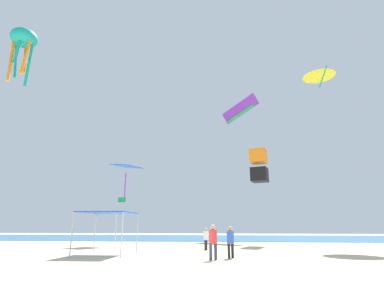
% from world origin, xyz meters
% --- Properties ---
extents(ground, '(110.00, 110.00, 0.10)m').
position_xyz_m(ground, '(0.00, 0.00, -0.05)').
color(ground, beige).
extents(ocean_strip, '(110.00, 24.33, 0.03)m').
position_xyz_m(ocean_strip, '(0.00, 31.21, 0.01)').
color(ocean_strip, '#28608C').
rests_on(ocean_strip, ground).
extents(canopy_tent, '(3.04, 3.32, 2.59)m').
position_xyz_m(canopy_tent, '(-4.51, 3.28, 2.46)').
color(canopy_tent, '#B2B2B7').
rests_on(canopy_tent, ground).
extents(person_near_tent, '(0.41, 0.41, 1.72)m').
position_xyz_m(person_near_tent, '(3.14, 2.18, 1.01)').
color(person_near_tent, black).
rests_on(person_near_tent, ground).
extents(person_leftmost, '(0.38, 0.42, 1.59)m').
position_xyz_m(person_leftmost, '(1.47, 7.66, 0.93)').
color(person_leftmost, black).
rests_on(person_leftmost, ground).
extents(person_central, '(0.43, 0.43, 1.81)m').
position_xyz_m(person_central, '(2.18, 1.11, 1.06)').
color(person_central, '#33384C').
rests_on(person_central, ground).
extents(banner_flag, '(0.61, 0.06, 3.68)m').
position_xyz_m(banner_flag, '(-4.49, 4.95, 2.22)').
color(banner_flag, silver).
rests_on(banner_flag, ground).
extents(kite_octopus_teal, '(2.44, 2.44, 5.10)m').
position_xyz_m(kite_octopus_teal, '(-13.88, 5.22, 17.09)').
color(kite_octopus_teal, teal).
extents(kite_parafoil_purple, '(5.60, 3.62, 3.77)m').
position_xyz_m(kite_parafoil_purple, '(6.00, 27.93, 19.14)').
color(kite_parafoil_purple, purple).
extents(kite_box_orange, '(2.06, 2.08, 3.45)m').
position_xyz_m(kite_box_orange, '(6.73, 15.65, 7.84)').
color(kite_box_orange, orange).
extents(kite_delta_yellow, '(3.64, 3.64, 2.69)m').
position_xyz_m(kite_delta_yellow, '(13.82, 15.44, 18.03)').
color(kite_delta_yellow, yellow).
extents(kite_diamond_blue, '(3.34, 3.34, 3.52)m').
position_xyz_m(kite_diamond_blue, '(-6.99, 13.86, 7.49)').
color(kite_diamond_blue, blue).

